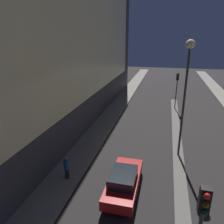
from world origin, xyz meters
TOP-DOWN VIEW (x-y plane):
  - building_left at (-11.48, 19.29)m, footprint 6.01×38.59m
  - median_strip at (0.00, 15.32)m, footprint 0.81×28.63m
  - traffic_light_near at (0.00, 3.38)m, footprint 0.32×0.42m
  - traffic_light_mid at (0.00, 25.30)m, footprint 0.32×0.42m
  - street_lamp at (0.00, 13.47)m, footprint 0.62×0.62m
  - car_left_lane at (-3.33, 8.32)m, footprint 1.71×4.49m
  - pedestrian_on_left_sidewalk at (-7.09, 8.61)m, footprint 0.36×0.36m

SIDE VIEW (x-z plane):
  - median_strip at x=0.00m, z-range 0.00..0.14m
  - car_left_lane at x=-3.33m, z-range 0.01..1.51m
  - pedestrian_on_left_sidewalk at x=-7.09m, z-range 0.17..1.70m
  - traffic_light_near at x=0.00m, z-range 1.21..5.74m
  - traffic_light_mid at x=0.00m, z-range 1.21..5.74m
  - street_lamp at x=0.00m, z-range 2.15..10.67m
  - building_left at x=-11.48m, z-range 0.01..18.80m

